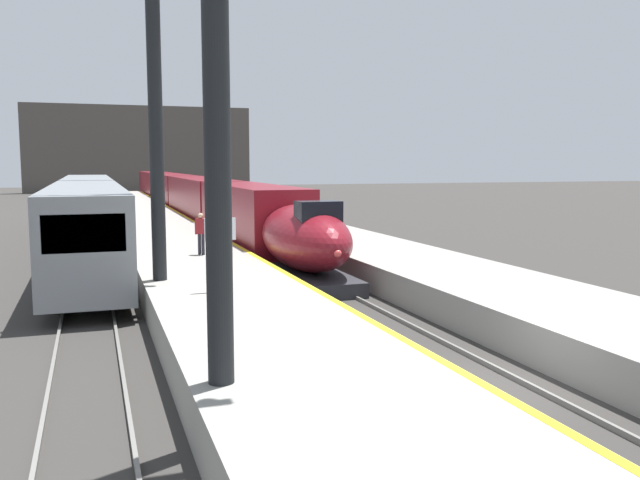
{
  "coord_description": "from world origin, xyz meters",
  "views": [
    {
      "loc": [
        -7.86,
        -11.82,
        4.73
      ],
      "look_at": [
        0.37,
        12.2,
        1.8
      ],
      "focal_mm": 37.5,
      "sensor_mm": 36.0,
      "label": 1
    }
  ],
  "objects": [
    {
      "name": "ground_plane",
      "position": [
        0.0,
        0.0,
        0.0
      ],
      "size": [
        260.0,
        260.0,
        0.0
      ],
      "primitive_type": "plane",
      "color": "#33302D"
    },
    {
      "name": "platform_right",
      "position": [
        4.05,
        24.75,
        0.53
      ],
      "size": [
        4.8,
        110.0,
        1.05
      ],
      "primitive_type": "cube",
      "color": "gray",
      "rests_on": "ground"
    },
    {
      "name": "rail_main_right",
      "position": [
        0.75,
        27.5,
        0.06
      ],
      "size": [
        0.08,
        110.0,
        0.12
      ],
      "primitive_type": "cube",
      "color": "slate",
      "rests_on": "ground"
    },
    {
      "name": "passenger_near_edge",
      "position": [
        -3.74,
        14.97,
        2.04
      ],
      "size": [
        0.44,
        0.42,
        1.69
      ],
      "color": "#23232D",
      "rests_on": "platform_left"
    },
    {
      "name": "station_column_mid",
      "position": [
        -5.9,
        9.55,
        7.23
      ],
      "size": [
        4.0,
        0.68,
        10.43
      ],
      "color": "black",
      "rests_on": "platform_left"
    },
    {
      "name": "platform_left_safety_stripe",
      "position": [
        -1.77,
        24.75,
        1.05
      ],
      "size": [
        0.2,
        107.8,
        0.01
      ],
      "primitive_type": "cube",
      "color": "yellow",
      "rests_on": "platform_left"
    },
    {
      "name": "platform_left",
      "position": [
        -4.05,
        24.75,
        0.53
      ],
      "size": [
        4.8,
        110.0,
        1.05
      ],
      "primitive_type": "cube",
      "color": "gray",
      "rests_on": "ground"
    },
    {
      "name": "rail_secondary_left",
      "position": [
        -8.85,
        27.5,
        0.06
      ],
      "size": [
        0.08,
        110.0,
        0.12
      ],
      "primitive_type": "cube",
      "color": "slate",
      "rests_on": "ground"
    },
    {
      "name": "departure_info_board",
      "position": [
        -4.41,
        7.09,
        2.56
      ],
      "size": [
        0.9,
        0.1,
        2.12
      ],
      "color": "maroon",
      "rests_on": "platform_left"
    },
    {
      "name": "regional_train_adjacent",
      "position": [
        -8.1,
        26.24,
        2.13
      ],
      "size": [
        2.85,
        36.6,
        3.8
      ],
      "color": "gray",
      "rests_on": "ground"
    },
    {
      "name": "station_column_near",
      "position": [
        -5.9,
        -0.96,
        6.7
      ],
      "size": [
        4.0,
        0.68,
        9.42
      ],
      "color": "black",
      "rests_on": "platform_left"
    },
    {
      "name": "terminus_back_wall",
      "position": [
        0.0,
        102.0,
        7.0
      ],
      "size": [
        36.0,
        2.0,
        14.0
      ],
      "primitive_type": "cube",
      "color": "#4C4742",
      "rests_on": "ground"
    },
    {
      "name": "rolling_suitcase",
      "position": [
        -3.15,
        15.26,
        1.35
      ],
      "size": [
        0.4,
        0.22,
        0.98
      ],
      "color": "navy",
      "rests_on": "platform_left"
    },
    {
      "name": "highspeed_train_main",
      "position": [
        0.0,
        46.42,
        1.97
      ],
      "size": [
        2.92,
        76.03,
        3.6
      ],
      "color": "maroon",
      "rests_on": "ground"
    },
    {
      "name": "rail_main_left",
      "position": [
        -0.75,
        27.5,
        0.06
      ],
      "size": [
        0.08,
        110.0,
        0.12
      ],
      "primitive_type": "cube",
      "color": "slate",
      "rests_on": "ground"
    },
    {
      "name": "rail_secondary_right",
      "position": [
        -7.35,
        27.5,
        0.06
      ],
      "size": [
        0.08,
        110.0,
        0.12
      ],
      "primitive_type": "cube",
      "color": "slate",
      "rests_on": "ground"
    }
  ]
}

